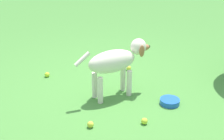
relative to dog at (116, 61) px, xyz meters
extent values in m
plane|color=#478438|center=(-0.07, 0.03, -0.43)|extent=(14.00, 14.00, 0.00)
ellipsoid|color=silver|center=(0.04, -0.04, 0.01)|extent=(0.59, 0.54, 0.26)
cylinder|color=silver|center=(-0.15, 0.03, -0.27)|extent=(0.06, 0.06, 0.31)
cylinder|color=silver|center=(-0.06, 0.14, -0.27)|extent=(0.06, 0.06, 0.31)
cylinder|color=silver|center=(0.15, -0.21, -0.27)|extent=(0.06, 0.06, 0.31)
cylinder|color=silver|center=(0.24, -0.10, -0.27)|extent=(0.06, 0.06, 0.31)
ellipsoid|color=silver|center=(-0.23, 0.18, 0.13)|extent=(0.25, 0.25, 0.19)
ellipsoid|color=#9E663D|center=(-0.29, 0.23, 0.10)|extent=(0.16, 0.15, 0.08)
sphere|color=black|center=(-0.34, 0.27, 0.10)|extent=(0.03, 0.03, 0.03)
ellipsoid|color=#9E663D|center=(-0.28, 0.10, 0.10)|extent=(0.07, 0.07, 0.14)
ellipsoid|color=#9E663D|center=(-0.16, 0.25, 0.10)|extent=(0.07, 0.07, 0.14)
cylinder|color=silver|center=(0.32, -0.26, 0.11)|extent=(0.18, 0.15, 0.15)
sphere|color=#BFDD2E|center=(-0.11, -1.04, -0.40)|extent=(0.07, 0.07, 0.07)
sphere|color=#C7D23A|center=(0.72, 0.02, -0.40)|extent=(0.07, 0.07, 0.07)
sphere|color=#C5DD36|center=(0.45, 0.49, -0.40)|extent=(0.07, 0.07, 0.07)
sphere|color=#D0D23B|center=(-0.74, -0.11, -0.40)|extent=(0.07, 0.07, 0.07)
cylinder|color=blue|center=(-0.03, 0.63, -0.40)|extent=(0.22, 0.22, 0.06)
camera|label=1|loc=(2.99, 1.20, 1.33)|focal=49.49mm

